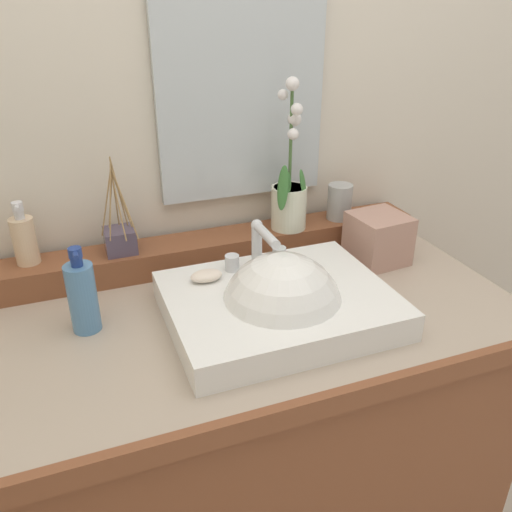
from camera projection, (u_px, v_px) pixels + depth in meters
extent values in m
cube|color=beige|center=(185.00, 87.00, 1.33)|extent=(2.68, 0.20, 2.49)
cube|color=brown|center=(245.00, 454.00, 1.35)|extent=(1.17, 0.60, 0.80)
cube|color=tan|center=(243.00, 316.00, 1.17)|extent=(1.19, 0.63, 0.04)
cube|color=brown|center=(305.00, 410.00, 0.90)|extent=(1.19, 0.02, 0.04)
cube|color=brown|center=(211.00, 249.00, 1.35)|extent=(1.12, 0.11, 0.07)
cube|color=white|center=(278.00, 305.00, 1.12)|extent=(0.46, 0.37, 0.06)
sphere|color=white|center=(282.00, 312.00, 1.10)|extent=(0.26, 0.26, 0.26)
cylinder|color=silver|center=(257.00, 246.00, 1.19)|extent=(0.02, 0.02, 0.10)
cylinder|color=silver|center=(266.00, 235.00, 1.12)|extent=(0.02, 0.11, 0.02)
sphere|color=silver|center=(257.00, 225.00, 1.16)|extent=(0.03, 0.03, 0.03)
cylinder|color=silver|center=(234.00, 262.00, 1.18)|extent=(0.03, 0.03, 0.04)
cylinder|color=silver|center=(279.00, 255.00, 1.22)|extent=(0.03, 0.03, 0.04)
ellipsoid|color=beige|center=(206.00, 276.00, 1.14)|extent=(0.07, 0.04, 0.02)
cylinder|color=silver|center=(289.00, 207.00, 1.36)|extent=(0.09, 0.09, 0.11)
cylinder|color=tan|center=(289.00, 189.00, 1.34)|extent=(0.08, 0.08, 0.01)
cylinder|color=#476B38|center=(291.00, 137.00, 1.28)|extent=(0.01, 0.01, 0.25)
ellipsoid|color=#387033|center=(303.00, 183.00, 1.32)|extent=(0.04, 0.04, 0.07)
ellipsoid|color=#387033|center=(283.00, 188.00, 1.29)|extent=(0.04, 0.04, 0.11)
ellipsoid|color=#387033|center=(285.00, 186.00, 1.30)|extent=(0.04, 0.04, 0.07)
sphere|color=white|center=(293.00, 134.00, 1.25)|extent=(0.03, 0.03, 0.03)
sphere|color=white|center=(294.00, 119.00, 1.27)|extent=(0.03, 0.03, 0.03)
sphere|color=white|center=(297.00, 109.00, 1.23)|extent=(0.03, 0.03, 0.03)
sphere|color=white|center=(283.00, 95.00, 1.24)|extent=(0.03, 0.03, 0.03)
sphere|color=white|center=(292.00, 84.00, 1.21)|extent=(0.03, 0.03, 0.03)
cylinder|color=beige|center=(25.00, 241.00, 1.18)|extent=(0.05, 0.05, 0.11)
cylinder|color=silver|center=(19.00, 215.00, 1.16)|extent=(0.02, 0.02, 0.02)
cylinder|color=silver|center=(17.00, 207.00, 1.15)|extent=(0.02, 0.02, 0.02)
cylinder|color=silver|center=(17.00, 207.00, 1.13)|extent=(0.01, 0.03, 0.01)
cylinder|color=#A0A19E|center=(340.00, 202.00, 1.42)|extent=(0.07, 0.07, 0.10)
cube|color=#4E4256|center=(120.00, 241.00, 1.25)|extent=(0.07, 0.07, 0.06)
cylinder|color=#9E7A4C|center=(123.00, 202.00, 1.21)|extent=(0.04, 0.01, 0.15)
cylinder|color=#9E7A4C|center=(120.00, 195.00, 1.21)|extent=(0.03, 0.02, 0.18)
cylinder|color=#9E7A4C|center=(115.00, 194.00, 1.21)|extent=(0.01, 0.03, 0.18)
cylinder|color=#9E7A4C|center=(110.00, 204.00, 1.21)|extent=(0.02, 0.02, 0.14)
cylinder|color=#9E7A4C|center=(106.00, 202.00, 1.20)|extent=(0.04, 0.00, 0.16)
cylinder|color=#9E7A4C|center=(110.00, 203.00, 1.18)|extent=(0.03, 0.04, 0.17)
cylinder|color=#9E7A4C|center=(120.00, 210.00, 1.19)|extent=(0.01, 0.05, 0.13)
cylinder|color=#9E7A4C|center=(125.00, 205.00, 1.19)|extent=(0.04, 0.05, 0.16)
cylinder|color=#5081B0|center=(83.00, 298.00, 1.06)|extent=(0.06, 0.06, 0.15)
cylinder|color=navy|center=(77.00, 262.00, 1.02)|extent=(0.02, 0.02, 0.02)
cylinder|color=navy|center=(75.00, 253.00, 1.01)|extent=(0.03, 0.03, 0.02)
cylinder|color=navy|center=(75.00, 254.00, 1.00)|extent=(0.01, 0.03, 0.01)
cube|color=tan|center=(378.00, 238.00, 1.34)|extent=(0.14, 0.14, 0.13)
cube|color=silver|center=(242.00, 93.00, 1.27)|extent=(0.42, 0.02, 0.51)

